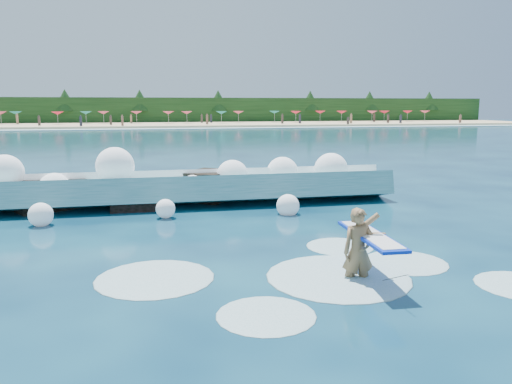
# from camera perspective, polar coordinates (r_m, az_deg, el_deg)

# --- Properties ---
(ground) EXTENTS (200.00, 200.00, 0.00)m
(ground) POSITION_cam_1_polar(r_m,az_deg,el_deg) (11.71, -5.10, -7.72)
(ground) COLOR #07213B
(ground) RESTS_ON ground
(beach) EXTENTS (140.00, 20.00, 0.40)m
(beach) POSITION_cam_1_polar(r_m,az_deg,el_deg) (89.15, -11.68, 7.53)
(beach) COLOR tan
(beach) RESTS_ON ground
(wet_band) EXTENTS (140.00, 5.00, 0.08)m
(wet_band) POSITION_cam_1_polar(r_m,az_deg,el_deg) (78.17, -11.54, 7.12)
(wet_band) COLOR silver
(wet_band) RESTS_ON ground
(treeline) EXTENTS (140.00, 4.00, 5.00)m
(treeline) POSITION_cam_1_polar(r_m,az_deg,el_deg) (99.10, -11.83, 9.07)
(treeline) COLOR black
(treeline) RESTS_ON ground
(breaking_wave) EXTENTS (17.47, 2.75, 1.51)m
(breaking_wave) POSITION_cam_1_polar(r_m,az_deg,el_deg) (18.37, -11.68, 0.25)
(breaking_wave) COLOR teal
(breaking_wave) RESTS_ON ground
(rock_cluster) EXTENTS (8.19, 3.01, 1.28)m
(rock_cluster) POSITION_cam_1_polar(r_m,az_deg,el_deg) (18.45, -14.71, -0.21)
(rock_cluster) COLOR black
(rock_cluster) RESTS_ON ground
(surfer_with_board) EXTENTS (0.98, 2.95, 1.81)m
(surfer_with_board) POSITION_cam_1_polar(r_m,az_deg,el_deg) (10.42, 11.93, -6.30)
(surfer_with_board) COLOR olive
(surfer_with_board) RESTS_ON ground
(wave_spray) EXTENTS (15.19, 4.06, 2.16)m
(wave_spray) POSITION_cam_1_polar(r_m,az_deg,el_deg) (18.05, -10.33, 1.69)
(wave_spray) COLOR white
(wave_spray) RESTS_ON ground
(surf_foam) EXTENTS (9.23, 5.41, 0.15)m
(surf_foam) POSITION_cam_1_polar(r_m,az_deg,el_deg) (10.67, 6.69, -9.52)
(surf_foam) COLOR silver
(surf_foam) RESTS_ON ground
(beach_umbrellas) EXTENTS (110.61, 5.97, 0.50)m
(beach_umbrellas) POSITION_cam_1_polar(r_m,az_deg,el_deg) (91.09, -11.91, 8.86)
(beach_umbrellas) COLOR red
(beach_umbrellas) RESTS_ON ground
(beachgoers) EXTENTS (104.78, 13.41, 1.91)m
(beachgoers) POSITION_cam_1_polar(r_m,az_deg,el_deg) (84.72, -10.70, 8.02)
(beachgoers) COLOR #3F332D
(beachgoers) RESTS_ON ground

